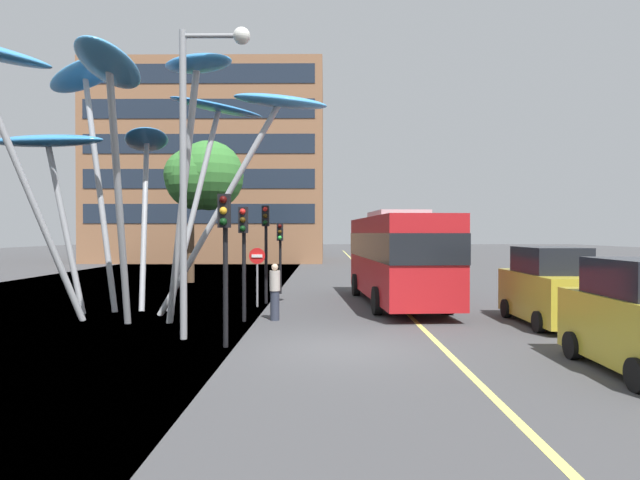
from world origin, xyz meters
TOP-DOWN VIEW (x-y plane):
  - ground at (-0.66, 0.00)m, footprint 120.00×240.00m
  - red_bus at (2.34, 7.96)m, footprint 3.17×9.77m
  - leaf_sculpture at (-7.08, 4.87)m, footprint 12.32×10.45m
  - traffic_light_kerb_near at (-2.84, -0.01)m, footprint 0.28×0.42m
  - traffic_light_kerb_far at (-2.97, 3.76)m, footprint 0.28×0.42m
  - traffic_light_island_mid at (-2.75, 8.10)m, footprint 0.28×0.42m
  - traffic_light_opposite at (-2.47, 11.45)m, footprint 0.28×0.42m
  - car_parked_mid at (6.30, 3.37)m, footprint 1.91×4.30m
  - street_lamp at (-3.71, 1.06)m, footprint 1.83×0.44m
  - tree_pavement_near at (-7.17, 16.49)m, footprint 4.22×3.85m
  - pedestrian at (-2.03, 4.09)m, footprint 0.34×0.34m
  - no_entry_sign at (-2.98, 7.20)m, footprint 0.60×0.12m
  - backdrop_building at (-11.61, 41.83)m, footprint 21.86×14.20m

SIDE VIEW (x-z plane):
  - ground at x=-0.66m, z-range -0.10..0.00m
  - pedestrian at x=-2.03m, z-range 0.01..1.80m
  - car_parked_mid at x=6.30m, z-range -0.08..2.26m
  - no_entry_sign at x=-2.98m, z-range 0.38..2.58m
  - red_bus at x=2.34m, z-range 0.17..3.76m
  - traffic_light_opposite at x=-2.47m, z-range 0.73..3.93m
  - traffic_light_kerb_far at x=-2.97m, z-range 0.80..4.35m
  - traffic_light_kerb_near at x=-2.84m, z-range 0.83..4.51m
  - traffic_light_island_mid at x=-2.75m, z-range 0.85..4.67m
  - street_lamp at x=-3.71m, z-range 1.09..9.14m
  - tree_pavement_near at x=-7.17m, z-range 1.92..9.73m
  - leaf_sculpture at x=-7.08m, z-range 2.25..11.44m
  - backdrop_building at x=-11.61m, z-range 0.00..18.51m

